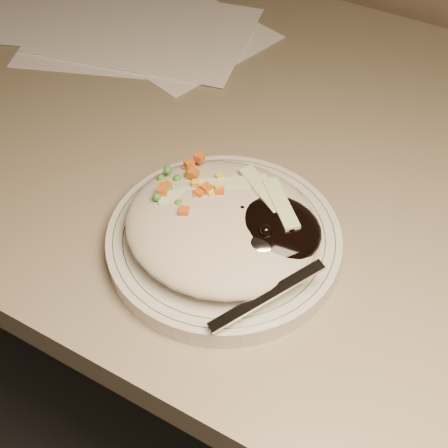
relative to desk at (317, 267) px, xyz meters
The scene contains 5 objects.
desk is the anchor object (origin of this frame).
plate 0.28m from the desk, 104.58° to the right, with size 0.23×0.23×0.02m, color beige.
plate_rim 0.29m from the desk, 104.58° to the right, with size 0.22×0.22×0.00m.
meal 0.31m from the desk, 103.24° to the right, with size 0.21×0.19×0.05m.
papers 0.45m from the desk, 161.85° to the left, with size 0.47×0.34×0.00m.
Camera 1 is at (0.16, 0.85, 1.23)m, focal length 50.00 mm.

